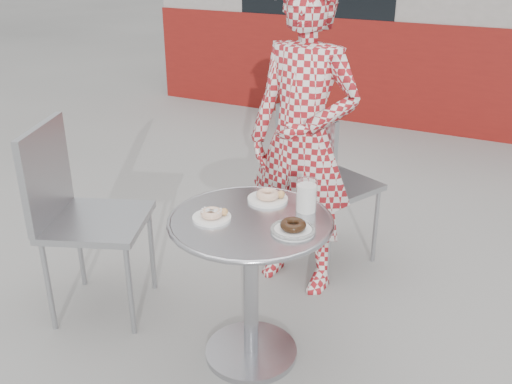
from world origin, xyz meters
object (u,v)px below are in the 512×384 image
at_px(chair_far, 327,215).
at_px(plate_far, 268,197).
at_px(milk_cup, 306,196).
at_px(plate_near, 212,215).
at_px(bistro_table, 251,255).
at_px(plate_checker, 293,228).
at_px(seated_person, 303,141).
at_px(chair_left, 99,256).

distance_m(chair_far, plate_far, 0.85).
distance_m(chair_far, milk_cup, 0.91).
relative_size(plate_far, plate_near, 1.11).
bearing_deg(bistro_table, plate_checker, -6.34).
height_order(bistro_table, plate_checker, plate_checker).
xyz_separation_m(plate_near, plate_checker, (0.33, 0.05, -0.00)).
distance_m(seated_person, plate_near, 0.75).
bearing_deg(bistro_table, plate_far, 94.34).
height_order(bistro_table, milk_cup, milk_cup).
relative_size(bistro_table, milk_cup, 4.93).
relative_size(chair_far, plate_near, 5.86).
bearing_deg(seated_person, bistro_table, -78.93).
relative_size(chair_far, plate_checker, 5.26).
relative_size(bistro_table, plate_checker, 3.92).
height_order(plate_checker, milk_cup, milk_cup).
xyz_separation_m(bistro_table, plate_near, (-0.13, -0.07, 0.18)).
relative_size(bistro_table, chair_left, 0.72).
bearing_deg(plate_checker, milk_cup, 98.13).
height_order(chair_far, milk_cup, chair_far).
relative_size(plate_near, plate_checker, 0.90).
bearing_deg(milk_cup, chair_far, 103.08).
relative_size(bistro_table, chair_far, 0.74).
distance_m(seated_person, milk_cup, 0.55).
distance_m(bistro_table, milk_cup, 0.33).
height_order(plate_near, milk_cup, milk_cup).
distance_m(chair_far, plate_near, 1.09).
bearing_deg(plate_near, seated_person, 84.57).
relative_size(bistro_table, plate_near, 4.37).
xyz_separation_m(bistro_table, seated_person, (-0.06, 0.67, 0.28)).
height_order(chair_far, seated_person, seated_person).
bearing_deg(chair_left, bistro_table, -110.84).
relative_size(chair_left, seated_person, 0.60).
xyz_separation_m(chair_left, plate_near, (0.69, -0.05, 0.40)).
xyz_separation_m(chair_left, seated_person, (0.76, 0.69, 0.50)).
bearing_deg(plate_far, bistro_table, -85.66).
distance_m(seated_person, plate_far, 0.49).
height_order(chair_far, plate_checker, chair_far).
distance_m(chair_far, chair_left, 1.25).
distance_m(bistro_table, chair_far, 0.96).
height_order(bistro_table, chair_left, chair_left).
distance_m(plate_near, plate_checker, 0.33).
bearing_deg(milk_cup, bistro_table, -134.70).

